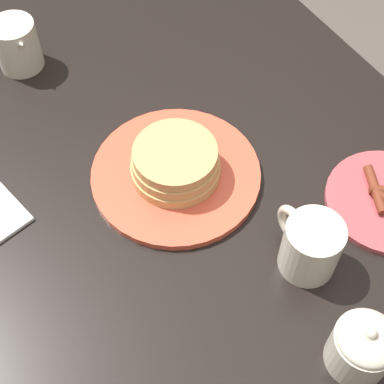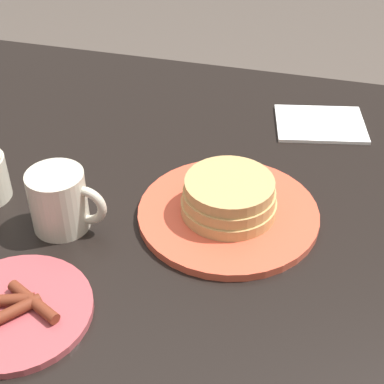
{
  "view_description": "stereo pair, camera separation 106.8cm",
  "coord_description": "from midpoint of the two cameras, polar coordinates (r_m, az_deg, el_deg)",
  "views": [
    {
      "loc": [
        -0.43,
        0.22,
        1.46
      ],
      "look_at": [
        -0.03,
        -0.03,
        0.77
      ],
      "focal_mm": 55.0,
      "sensor_mm": 36.0,
      "label": 1
    },
    {
      "loc": [
        0.15,
        -0.66,
        1.27
      ],
      "look_at": [
        -0.03,
        -0.03,
        0.77
      ],
      "focal_mm": 55.0,
      "sensor_mm": 36.0,
      "label": 2
    }
  ],
  "objects": [
    {
      "name": "coffee_mug",
      "position": [
        0.59,
        -1.84,
        -40.95
      ],
      "size": [
        0.11,
        0.08,
        0.09
      ],
      "color": "beige",
      "rests_on": "dining_table"
    },
    {
      "name": "pancake_plate",
      "position": [
        0.65,
        24.15,
        -37.12
      ],
      "size": [
        0.25,
        0.25,
        0.06
      ],
      "color": "#DB5138",
      "rests_on": "dining_table"
    },
    {
      "name": "side_plate_bacon",
      "position": [
        0.62,
        -7.18,
        -56.07
      ],
      "size": [
        0.18,
        0.18,
        0.02
      ],
      "color": "#B2474C",
      "rests_on": "dining_table"
    },
    {
      "name": "dining_table",
      "position": [
        0.78,
        18.37,
        -37.69
      ],
      "size": [
        1.52,
        0.89,
        0.74
      ],
      "color": "black",
      "rests_on": "ground_plane"
    },
    {
      "name": "napkin",
      "position": [
        0.83,
        29.42,
        -18.14
      ],
      "size": [
        0.17,
        0.15,
        0.01
      ],
      "color": "white",
      "rests_on": "dining_table"
    }
  ]
}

